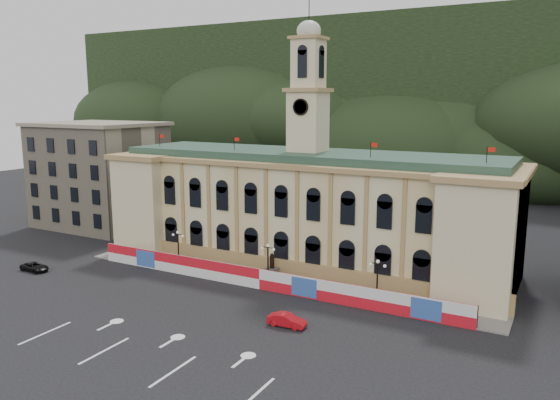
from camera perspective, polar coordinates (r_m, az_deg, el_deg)
The scene contains 13 objects.
ground at distance 55.42m, azimuth -10.30°, elevation -13.73°, with size 260.00×260.00×0.00m, color black.
lane_markings at distance 52.02m, azimuth -13.88°, elevation -15.54°, with size 26.00×10.00×0.02m, color white, non-canonical shape.
hill_ridge at distance 164.25m, azimuth 17.52°, elevation 8.89°, with size 230.00×80.00×64.00m.
city_hall at distance 75.50m, azimuth 2.74°, elevation -0.79°, with size 56.20×17.60×37.10m.
side_building_left at distance 103.61m, azimuth -18.33°, elevation 2.58°, with size 21.00×17.00×18.60m.
hoarding_fence at distance 66.46m, azimuth -2.05°, elevation -8.25°, with size 50.00×0.44×2.50m.
pavement at distance 69.06m, azimuth -0.94°, elevation -8.54°, with size 56.00×5.50×0.16m, color slate.
statue at distance 68.91m, azimuth -0.84°, elevation -7.61°, with size 1.40×1.40×3.72m.
lamp_left at distance 75.22m, azimuth -10.58°, elevation -4.74°, with size 1.96×0.44×5.15m.
lamp_center at distance 67.52m, azimuth -1.26°, elevation -6.32°, with size 1.96×0.44×5.15m.
lamp_right at distance 62.06m, azimuth 10.13°, elevation -8.00°, with size 1.96×0.44×5.15m.
red_sedan at distance 56.25m, azimuth 0.71°, elevation -12.45°, with size 4.08×1.65×1.32m, color #B90D16.
black_suv at distance 80.28m, azimuth -24.26°, elevation -6.39°, with size 4.15×1.96×1.15m, color black.
Camera 1 is at (32.27, -39.03, 22.52)m, focal length 35.00 mm.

